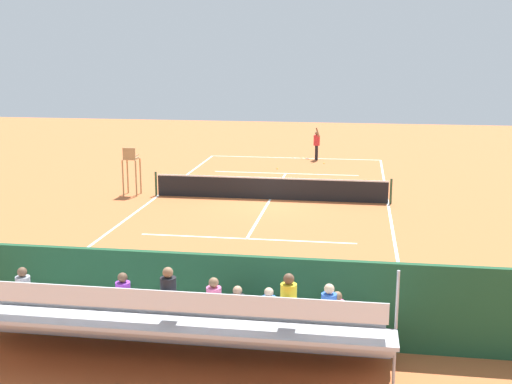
% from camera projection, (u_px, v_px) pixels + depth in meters
% --- Properties ---
extents(ground_plane, '(60.00, 60.00, 0.00)m').
position_uv_depth(ground_plane, '(270.00, 199.00, 28.50)').
color(ground_plane, '#BC6033').
extents(court_line_markings, '(10.10, 22.20, 0.01)m').
position_uv_depth(court_line_markings, '(270.00, 199.00, 28.54)').
color(court_line_markings, white).
rests_on(court_line_markings, ground).
extents(tennis_net, '(10.30, 0.10, 1.07)m').
position_uv_depth(tennis_net, '(270.00, 188.00, 28.40)').
color(tennis_net, black).
rests_on(tennis_net, ground).
extents(backdrop_wall, '(18.00, 0.16, 2.00)m').
position_uv_depth(backdrop_wall, '(187.00, 296.00, 14.78)').
color(backdrop_wall, '#1E4C2D').
rests_on(backdrop_wall, ground).
extents(bleacher_stand, '(9.06, 2.40, 2.48)m').
position_uv_depth(bleacher_stand, '(178.00, 322.00, 13.46)').
color(bleacher_stand, '#B2B2B7').
rests_on(bleacher_stand, ground).
extents(umpire_chair, '(0.67, 0.67, 2.14)m').
position_uv_depth(umpire_chair, '(131.00, 166.00, 29.09)').
color(umpire_chair, '#A88456').
rests_on(umpire_chair, ground).
extents(courtside_bench, '(1.80, 0.40, 0.93)m').
position_uv_depth(courtside_bench, '(263.00, 306.00, 15.34)').
color(courtside_bench, '#9E754C').
rests_on(courtside_bench, ground).
extents(equipment_bag, '(0.90, 0.36, 0.36)m').
position_uv_depth(equipment_bag, '(194.00, 319.00, 15.54)').
color(equipment_bag, '#B22D2D').
rests_on(equipment_bag, ground).
extents(tennis_player, '(0.44, 0.56, 1.93)m').
position_uv_depth(tennis_player, '(317.00, 143.00, 38.23)').
color(tennis_player, black).
rests_on(tennis_player, ground).
extents(tennis_racket, '(0.56, 0.45, 0.03)m').
position_uv_depth(tennis_racket, '(304.00, 158.00, 38.90)').
color(tennis_racket, black).
rests_on(tennis_racket, ground).
extents(tennis_ball_near, '(0.07, 0.07, 0.07)m').
position_uv_depth(tennis_ball_near, '(324.00, 163.00, 37.16)').
color(tennis_ball_near, '#CCDB33').
rests_on(tennis_ball_near, ground).
extents(tennis_ball_far, '(0.07, 0.07, 0.07)m').
position_uv_depth(tennis_ball_far, '(277.00, 169.00, 35.52)').
color(tennis_ball_far, '#CCDB33').
rests_on(tennis_ball_far, ground).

